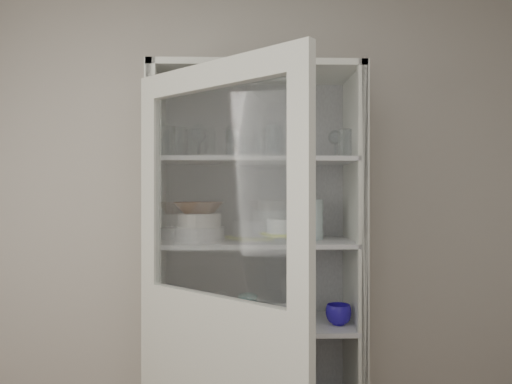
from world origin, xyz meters
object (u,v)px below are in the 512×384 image
(plate_stack_front, at_px, (199,234))
(mug_blue, at_px, (339,315))
(mug_white, at_px, (283,316))
(cupboard_door, at_px, (216,354))
(grey_bowl_stack, at_px, (309,219))
(plate_stack_back, at_px, (180,233))
(measuring_cups, at_px, (245,320))
(cream_bowl, at_px, (199,220))
(teal_jar, at_px, (248,308))
(white_canister, at_px, (215,307))
(yellow_trivet, at_px, (283,234))
(goblet_2, at_px, (273,143))
(glass_platter, at_px, (283,238))
(white_ramekin, at_px, (283,226))
(pantry_cabinet, at_px, (256,302))
(goblet_3, at_px, (335,144))
(terracotta_bowl, at_px, (199,208))
(goblet_0, at_px, (199,143))
(mug_teal, at_px, (296,309))
(goblet_1, at_px, (232,143))

(plate_stack_front, height_order, mug_blue, plate_stack_front)
(plate_stack_front, bearing_deg, mug_white, -5.36)
(cupboard_door, bearing_deg, grey_bowl_stack, 94.76)
(plate_stack_front, bearing_deg, mug_blue, -0.73)
(cupboard_door, relative_size, plate_stack_back, 8.68)
(mug_white, xyz_separation_m, measuring_cups, (-0.18, 0.04, -0.03))
(plate_stack_front, bearing_deg, cupboard_door, -77.60)
(cupboard_door, relative_size, cream_bowl, 9.70)
(mug_blue, xyz_separation_m, teal_jar, (-0.43, 0.09, 0.01))
(plate_stack_back, xyz_separation_m, white_canister, (0.19, -0.10, -0.36))
(plate_stack_back, relative_size, yellow_trivet, 1.27)
(goblet_2, relative_size, yellow_trivet, 0.99)
(grey_bowl_stack, bearing_deg, mug_white, -138.13)
(glass_platter, xyz_separation_m, white_canister, (-0.34, -0.01, -0.34))
(white_ramekin, bearing_deg, cream_bowl, -169.86)
(white_ramekin, bearing_deg, teal_jar, 176.41)
(white_canister, bearing_deg, pantry_cabinet, 16.68)
(plate_stack_front, distance_m, white_canister, 0.38)
(mug_blue, bearing_deg, white_ramekin, 165.88)
(grey_bowl_stack, bearing_deg, white_canister, -177.42)
(yellow_trivet, distance_m, white_canister, 0.49)
(goblet_3, relative_size, measuring_cups, 1.69)
(plate_stack_front, xyz_separation_m, grey_bowl_stack, (0.54, 0.09, 0.07))
(cream_bowl, bearing_deg, grey_bowl_stack, 9.28)
(goblet_3, relative_size, yellow_trivet, 0.92)
(glass_platter, bearing_deg, measuring_cups, -160.35)
(cupboard_door, distance_m, goblet_3, 1.22)
(glass_platter, height_order, white_canister, glass_platter)
(terracotta_bowl, xyz_separation_m, white_ramekin, (0.41, 0.07, -0.09))
(goblet_0, bearing_deg, glass_platter, -11.18)
(plate_stack_front, relative_size, white_ramekin, 1.46)
(cream_bowl, height_order, terracotta_bowl, terracotta_bowl)
(goblet_2, relative_size, terracotta_bowl, 0.78)
(cream_bowl, height_order, mug_teal, cream_bowl)
(teal_jar, bearing_deg, plate_stack_back, 166.53)
(goblet_1, height_order, plate_stack_front, goblet_1)
(terracotta_bowl, xyz_separation_m, mug_white, (0.40, -0.04, -0.51))
(pantry_cabinet, bearing_deg, plate_stack_front, -155.03)
(mug_teal, distance_m, measuring_cups, 0.28)
(goblet_3, height_order, plate_stack_front, goblet_3)
(cream_bowl, distance_m, yellow_trivet, 0.42)
(mug_white, bearing_deg, grey_bowl_stack, 35.01)
(yellow_trivet, bearing_deg, goblet_3, 18.03)
(teal_jar, bearing_deg, goblet_0, 163.66)
(cupboard_door, relative_size, white_ramekin, 12.25)
(yellow_trivet, xyz_separation_m, mug_white, (-0.01, -0.11, -0.38))
(pantry_cabinet, xyz_separation_m, plate_stack_back, (-0.39, 0.04, 0.35))
(glass_platter, bearing_deg, mug_teal, 26.44)
(goblet_0, height_order, grey_bowl_stack, goblet_0)
(grey_bowl_stack, height_order, measuring_cups, grey_bowl_stack)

